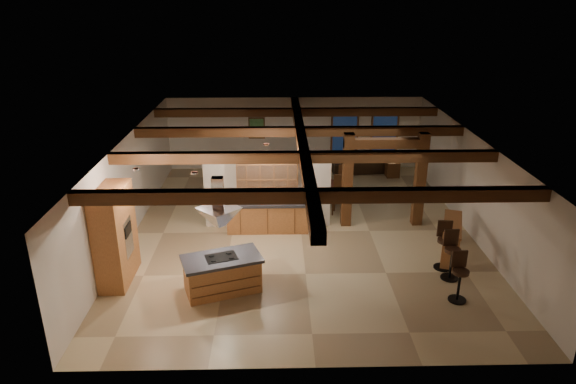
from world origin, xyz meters
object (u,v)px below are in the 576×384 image
dining_table (321,194)px  bar_counter (452,234)px  sofa (360,164)px

dining_table → bar_counter: (3.21, -3.82, 0.32)m
dining_table → sofa: size_ratio=0.86×
sofa → bar_counter: (1.38, -7.07, 0.33)m
sofa → bar_counter: size_ratio=1.17×
dining_table → bar_counter: 5.00m
sofa → bar_counter: bearing=95.1°
sofa → bar_counter: bar_counter is taller
bar_counter → dining_table: bearing=130.0°
dining_table → sofa: 3.73m
dining_table → sofa: dining_table is taller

